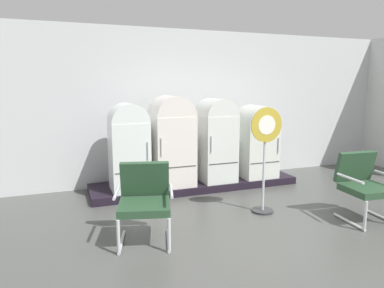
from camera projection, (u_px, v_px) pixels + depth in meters
ground at (297, 266)px, 3.73m from camera, size 12.00×10.00×0.05m
back_wall at (183, 106)px, 6.86m from camera, size 11.76×0.12×2.90m
display_plinth at (195, 184)px, 6.51m from camera, size 3.78×0.95×0.13m
refrigerator_0 at (129, 145)px, 5.81m from camera, size 0.62×0.62×1.45m
refrigerator_1 at (172, 138)px, 6.10m from camera, size 0.69×0.70×1.56m
refrigerator_2 at (216, 137)px, 6.39m from camera, size 0.61×0.68×1.50m
refrigerator_3 at (257, 139)px, 6.68m from camera, size 0.66×0.65×1.36m
armchair_left at (145, 198)px, 4.23m from camera, size 0.78×0.80×0.94m
armchair_right at (364, 183)px, 4.90m from camera, size 0.71×0.71×0.94m
sign_stand at (265, 159)px, 5.11m from camera, size 0.50×0.32×1.56m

